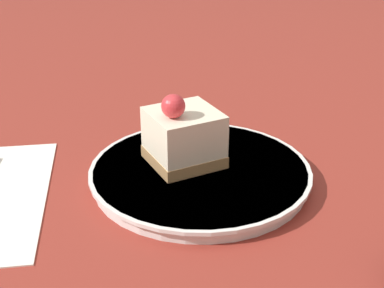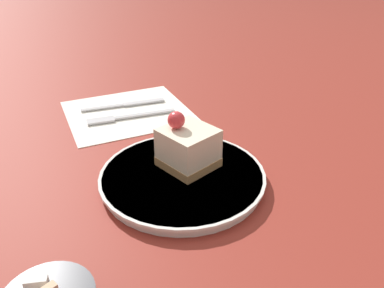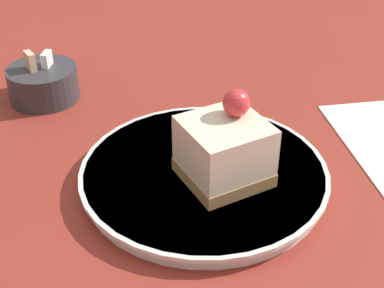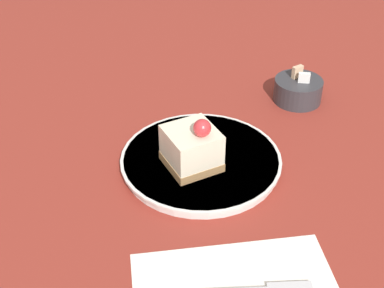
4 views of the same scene
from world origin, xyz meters
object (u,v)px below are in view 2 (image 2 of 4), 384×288
Objects in this scene: knife at (131,104)px; cake_slice at (188,147)px; plate at (182,177)px; fork at (124,117)px.

cake_slice is at bearing -173.89° from knife.
cake_slice is 0.50× the size of knife.
fork is (0.25, -0.01, -0.00)m from plate.
cake_slice is 0.50× the size of fork.
plate is 1.39× the size of fork.
plate is 0.30m from knife.
plate is 2.79× the size of cake_slice.
knife is (0.29, -0.03, -0.04)m from cake_slice.
cake_slice is at bearing -51.65° from plate.
knife is (0.05, -0.04, 0.00)m from fork.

